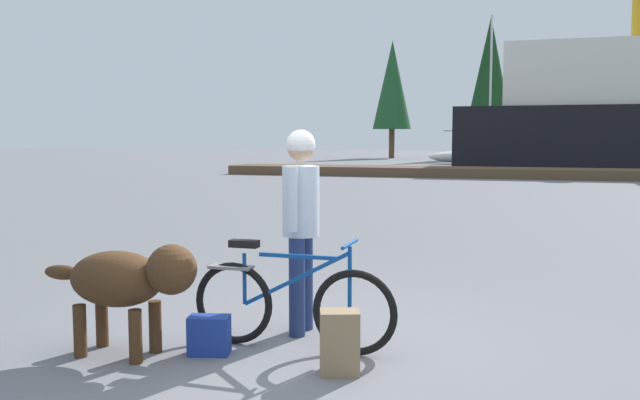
% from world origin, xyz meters
% --- Properties ---
extents(ground_plane, '(160.00, 160.00, 0.00)m').
position_xyz_m(ground_plane, '(0.00, 0.00, 0.00)').
color(ground_plane, slate).
extents(bicycle, '(1.71, 0.44, 0.90)m').
position_xyz_m(bicycle, '(-0.10, -0.03, 0.37)').
color(bicycle, black).
rests_on(bicycle, ground_plane).
extents(person_cyclist, '(0.32, 0.53, 1.77)m').
position_xyz_m(person_cyclist, '(-0.17, 0.43, 1.07)').
color(person_cyclist, navy).
rests_on(person_cyclist, ground_plane).
extents(dog, '(1.34, 0.51, 0.90)m').
position_xyz_m(dog, '(-1.26, -0.55, 0.60)').
color(dog, '#472D19').
rests_on(dog, ground_plane).
extents(backpack, '(0.33, 0.28, 0.46)m').
position_xyz_m(backpack, '(0.42, -0.46, 0.23)').
color(backpack, '#8C7251').
rests_on(backpack, ground_plane).
extents(handbag_pannier, '(0.35, 0.25, 0.31)m').
position_xyz_m(handbag_pannier, '(-0.67, -0.34, 0.15)').
color(handbag_pannier, navy).
rests_on(handbag_pannier, ground_plane).
extents(dock_pier, '(18.52, 2.47, 0.40)m').
position_xyz_m(dock_pier, '(-2.12, 24.24, 0.20)').
color(dock_pier, brown).
rests_on(dock_pier, ground_plane).
extents(sailboat_moored, '(7.54, 2.11, 9.15)m').
position_xyz_m(sailboat_moored, '(-0.60, 38.01, 0.50)').
color(sailboat_moored, silver).
rests_on(sailboat_moored, ground_plane).
extents(pine_tree_far_left, '(3.08, 3.08, 9.37)m').
position_xyz_m(pine_tree_far_left, '(-8.78, 48.41, 5.83)').
color(pine_tree_far_left, '#4C331E').
rests_on(pine_tree_far_left, ground_plane).
extents(pine_tree_center, '(3.61, 3.61, 10.88)m').
position_xyz_m(pine_tree_center, '(-1.21, 48.42, 6.44)').
color(pine_tree_center, '#4C331E').
rests_on(pine_tree_center, ground_plane).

